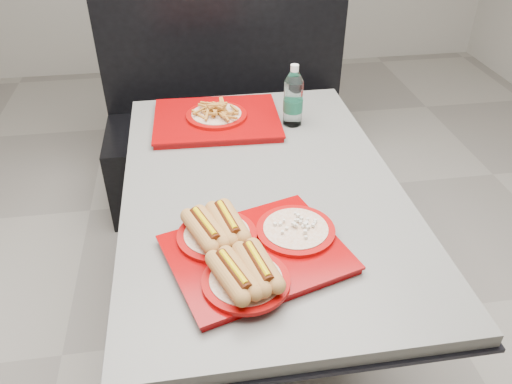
{
  "coord_description": "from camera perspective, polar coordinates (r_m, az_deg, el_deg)",
  "views": [
    {
      "loc": [
        -0.22,
        -1.35,
        1.68
      ],
      "look_at": [
        -0.04,
        -0.16,
        0.83
      ],
      "focal_mm": 35.0,
      "sensor_mm": 36.0,
      "label": 1
    }
  ],
  "objects": [
    {
      "name": "water_bottle",
      "position": [
        1.97,
        4.27,
        10.53
      ],
      "size": [
        0.08,
        0.08,
        0.24
      ],
      "rotation": [
        0.0,
        0.0,
        -0.32
      ],
      "color": "silver",
      "rests_on": "diner_table"
    },
    {
      "name": "tray_far",
      "position": [
        2.01,
        -4.52,
        8.57
      ],
      "size": [
        0.51,
        0.4,
        0.1
      ],
      "rotation": [
        0.0,
        0.0,
        -0.04
      ],
      "color": "#8F0305",
      "rests_on": "diner_table"
    },
    {
      "name": "diner_table",
      "position": [
        1.75,
        0.57,
        -3.39
      ],
      "size": [
        0.92,
        1.42,
        0.75
      ],
      "color": "black",
      "rests_on": "ground"
    },
    {
      "name": "tray_near",
      "position": [
        1.33,
        -0.76,
        -6.54
      ],
      "size": [
        0.54,
        0.47,
        0.1
      ],
      "rotation": [
        0.0,
        0.0,
        0.29
      ],
      "color": "#8F0305",
      "rests_on": "diner_table"
    },
    {
      "name": "ground",
      "position": [
        2.16,
        0.48,
        -15.58
      ],
      "size": [
        6.0,
        6.0,
        0.0
      ],
      "primitive_type": "plane",
      "color": "#9B968B",
      "rests_on": "ground"
    },
    {
      "name": "booth_bench",
      "position": [
        2.76,
        -3.11,
        7.75
      ],
      "size": [
        1.3,
        0.57,
        1.35
      ],
      "color": "black",
      "rests_on": "ground"
    }
  ]
}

